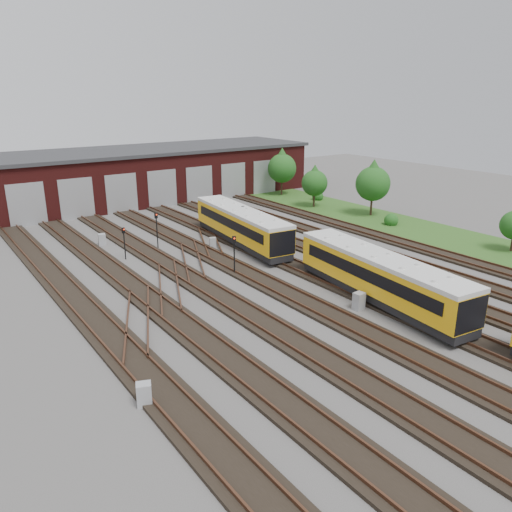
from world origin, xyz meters
TOP-DOWN VIEW (x-y plane):
  - ground at (0.00, 0.00)m, footprint 120.00×120.00m
  - track_network at (-0.17, 0.59)m, footprint 30.40×70.00m
  - maintenance_shed at (-0.01, 39.97)m, footprint 51.00×12.50m
  - grass_verge at (19.00, 10.00)m, footprint 8.00×55.00m
  - metro_train at (2.00, -0.19)m, footprint 4.07×46.14m
  - signal_mast_0 at (-8.07, 17.85)m, footprint 0.25×0.24m
  - signal_mast_1 at (-2.75, 9.65)m, footprint 0.29×0.28m
  - signal_mast_2 at (-4.54, 19.26)m, footprint 0.26×0.25m
  - signal_mast_3 at (2.84, 16.76)m, footprint 0.32×0.31m
  - relay_cabinet_0 at (-15.00, -1.89)m, footprint 0.81×0.75m
  - relay_cabinet_1 at (-8.26, 22.90)m, footprint 0.72×0.64m
  - relay_cabinet_2 at (0.17, -0.20)m, footprint 0.72×0.61m
  - relay_cabinet_3 at (-0.57, 16.50)m, footprint 0.68×0.62m
  - relay_cabinet_4 at (9.98, 12.62)m, footprint 0.58×0.51m
  - tree_0 at (19.09, 31.60)m, footprint 3.76×3.76m
  - tree_1 at (17.65, 23.58)m, footprint 3.05×3.05m
  - tree_2 at (19.94, 16.68)m, footprint 3.76×3.76m
  - bush_1 at (18.43, 12.56)m, footprint 1.43×1.43m
  - bush_2 at (20.76, 26.30)m, footprint 1.41×1.41m

SIDE VIEW (x-z plane):
  - ground at x=0.00m, z-range 0.00..0.00m
  - grass_verge at x=19.00m, z-range 0.00..0.05m
  - track_network at x=-0.17m, z-range -0.06..0.27m
  - relay_cabinet_4 at x=9.98m, z-range 0.00..0.86m
  - relay_cabinet_3 at x=-0.57m, z-range 0.00..0.91m
  - relay_cabinet_1 at x=-8.26m, z-range 0.00..1.04m
  - relay_cabinet_0 at x=-15.00m, z-range 0.00..1.08m
  - relay_cabinet_2 at x=0.17m, z-range 0.00..1.12m
  - bush_2 at x=20.76m, z-range 0.00..1.41m
  - bush_1 at x=18.43m, z-range 0.00..1.43m
  - signal_mast_0 at x=-8.07m, z-range 0.39..3.07m
  - metro_train at x=2.00m, z-range 0.37..3.25m
  - signal_mast_1 at x=-2.75m, z-range 0.43..3.44m
  - signal_mast_2 at x=-4.54m, z-range 0.43..3.59m
  - signal_mast_3 at x=2.84m, z-range 0.47..3.72m
  - maintenance_shed at x=-0.01m, z-range 0.03..6.38m
  - tree_1 at x=17.65m, z-range 0.72..5.78m
  - tree_0 at x=19.09m, z-range 0.89..7.11m
  - tree_2 at x=19.94m, z-range 0.89..7.12m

